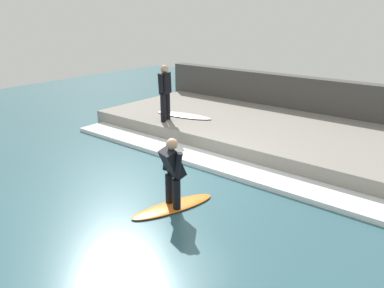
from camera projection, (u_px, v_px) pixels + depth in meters
name	position (u px, v px, depth m)	size (l,w,h in m)	color
ground_plane	(172.00, 181.00, 8.68)	(28.00, 28.00, 0.00)	#335B66
concrete_ledge	(259.00, 130.00, 11.57)	(4.40, 10.22, 0.47)	gray
back_wall	(294.00, 99.00, 13.18)	(0.50, 10.73, 1.60)	#474442
wave_foam_crest	(208.00, 161.00, 9.67)	(0.92, 9.70, 0.12)	white
surfboard_riding	(173.00, 206.00, 7.48)	(1.87, 1.02, 0.06)	orange
surfer_riding	(172.00, 169.00, 7.20)	(0.53, 0.61, 1.41)	black
surfer_waiting_near	(165.00, 90.00, 11.43)	(0.57, 0.37, 1.72)	black
surfboard_waiting_near	(184.00, 115.00, 12.23)	(0.91, 2.06, 0.06)	white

